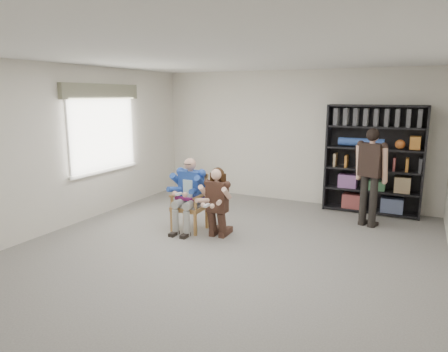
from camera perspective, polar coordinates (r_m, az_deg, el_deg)
The scene contains 8 objects.
room_shell at distance 5.48m, azimuth -0.89°, elevation 2.29°, with size 6.00×7.00×2.80m, color white, non-canonical shape.
floor at distance 5.86m, azimuth -0.84°, elevation -11.34°, with size 6.00×7.00×0.01m, color slate.
window_left at distance 7.97m, azimuth -16.83°, elevation 6.33°, with size 0.16×2.00×1.75m, color white, non-canonical shape.
armchair at distance 6.80m, azimuth -4.97°, elevation -3.84°, with size 0.56×0.54×0.97m, color #A9622F, non-canonical shape.
seated_man at distance 6.77m, azimuth -5.00°, elevation -2.65°, with size 0.54×0.75×1.26m, color #1D4196, non-canonical shape.
kneeling_woman at distance 6.41m, azimuth -1.08°, elevation -3.91°, with size 0.48×0.77×1.15m, color #332417, non-canonical shape.
bookshelf at distance 8.22m, azimuth 20.56°, elevation 2.16°, with size 1.80×0.38×2.10m, color black, non-canonical shape.
standing_man at distance 7.36m, azimuth 20.12°, elevation -0.30°, with size 0.53×0.30×1.73m, color black, non-canonical shape.
Camera 1 is at (2.46, -4.82, 2.27)m, focal length 32.00 mm.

